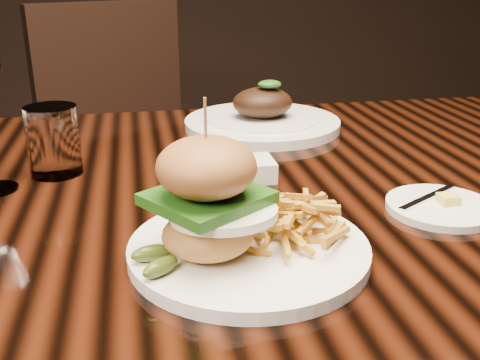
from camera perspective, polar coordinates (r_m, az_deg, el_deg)
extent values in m
cube|color=black|center=(0.84, -2.49, -1.44)|extent=(1.60, 0.90, 0.04)
cube|color=black|center=(1.59, 23.00, -6.65)|extent=(0.06, 0.06, 0.71)
cylinder|color=white|center=(0.62, 0.88, -7.02)|extent=(0.26, 0.26, 0.01)
ellipsoid|color=#AE6E38|center=(0.59, -3.28, -5.53)|extent=(0.10, 0.10, 0.04)
ellipsoid|color=white|center=(0.57, -1.61, -3.46)|extent=(0.11, 0.09, 0.01)
ellipsoid|color=#FD9C0D|center=(0.57, 0.59, -2.85)|extent=(0.02, 0.02, 0.01)
cube|color=#2D6C1B|center=(0.57, -3.35, -2.14)|extent=(0.15, 0.15, 0.01)
ellipsoid|color=brown|center=(0.56, -3.43, 1.32)|extent=(0.10, 0.10, 0.06)
cylinder|color=olive|center=(0.55, -3.50, 4.33)|extent=(0.00, 0.00, 0.08)
ellipsoid|color=#273E10|center=(0.56, -8.09, -8.73)|extent=(0.04, 0.04, 0.02)
ellipsoid|color=#273E10|center=(0.59, -9.02, -7.34)|extent=(0.05, 0.03, 0.02)
cylinder|color=white|center=(0.78, 19.70, -2.60)|extent=(0.14, 0.14, 0.01)
cube|color=#EED14D|center=(0.78, 20.40, -1.82)|extent=(0.02, 0.02, 0.01)
cube|color=silver|center=(0.78, 18.50, -1.69)|extent=(0.11, 0.07, 0.00)
cube|color=white|center=(0.84, 1.20, 1.12)|extent=(0.07, 0.07, 0.03)
cylinder|color=white|center=(0.89, -18.41, 3.81)|extent=(0.08, 0.08, 0.10)
cylinder|color=white|center=(1.10, 2.27, 5.74)|extent=(0.30, 0.30, 0.02)
cylinder|color=white|center=(1.10, 2.27, 5.84)|extent=(0.22, 0.22, 0.02)
ellipsoid|color=black|center=(1.09, 2.30, 7.87)|extent=(0.12, 0.10, 0.06)
ellipsoid|color=#2D6C1B|center=(1.08, 3.03, 9.69)|extent=(0.05, 0.03, 0.02)
cube|color=black|center=(1.68, -9.69, -0.25)|extent=(0.61, 0.61, 0.06)
cube|color=black|center=(1.79, -13.07, 9.24)|extent=(0.44, 0.23, 0.50)
cylinder|color=black|center=(1.56, -12.59, -11.58)|extent=(0.04, 0.04, 0.45)
cylinder|color=black|center=(1.70, -0.61, -7.94)|extent=(0.04, 0.04, 0.45)
cylinder|color=black|center=(1.87, -17.06, -6.12)|extent=(0.04, 0.04, 0.45)
cylinder|color=black|center=(2.00, -6.69, -3.52)|extent=(0.04, 0.04, 0.45)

